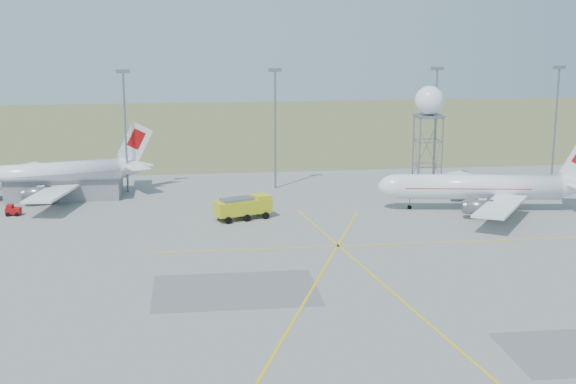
{
  "coord_description": "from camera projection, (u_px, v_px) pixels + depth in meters",
  "views": [
    {
      "loc": [
        -24.62,
        -68.09,
        29.83
      ],
      "look_at": [
        -11.07,
        40.0,
        5.15
      ],
      "focal_mm": 50.0,
      "sensor_mm": 36.0,
      "label": 1
    }
  ],
  "objects": [
    {
      "name": "ground",
      "position": [
        457.0,
        335.0,
        75.47
      ],
      "size": [
        400.0,
        400.0,
        0.0
      ],
      "primitive_type": "plane",
      "color": "#A1A19C",
      "rests_on": "ground"
    },
    {
      "name": "mast_a",
      "position": [
        125.0,
        121.0,
        132.43
      ],
      "size": [
        2.2,
        0.5,
        20.5
      ],
      "color": "gray",
      "rests_on": "ground"
    },
    {
      "name": "grass_strip",
      "position": [
        282.0,
        127.0,
        210.95
      ],
      "size": [
        400.0,
        120.0,
        0.03
      ],
      "primitive_type": "cube",
      "color": "olive",
      "rests_on": "ground"
    },
    {
      "name": "building_grey",
      "position": [
        65.0,
        185.0,
        131.51
      ],
      "size": [
        19.0,
        10.0,
        3.9
      ],
      "color": "gray",
      "rests_on": "ground"
    },
    {
      "name": "radar_tower",
      "position": [
        428.0,
        132.0,
        135.01
      ],
      "size": [
        4.87,
        4.87,
        17.64
      ],
      "color": "gray",
      "rests_on": "ground"
    },
    {
      "name": "mast_d",
      "position": [
        556.0,
        114.0,
        141.53
      ],
      "size": [
        2.2,
        0.5,
        20.5
      ],
      "color": "gray",
      "rests_on": "ground"
    },
    {
      "name": "mast_c",
      "position": [
        436.0,
        116.0,
        138.86
      ],
      "size": [
        2.2,
        0.5,
        20.5
      ],
      "color": "gray",
      "rests_on": "ground"
    },
    {
      "name": "airliner_main",
      "position": [
        482.0,
        188.0,
        122.21
      ],
      "size": [
        33.41,
        32.18,
        11.38
      ],
      "rotation": [
        0.0,
        0.0,
        2.99
      ],
      "color": "white",
      "rests_on": "ground"
    },
    {
      "name": "mast_b",
      "position": [
        275.0,
        118.0,
        135.46
      ],
      "size": [
        2.2,
        0.5,
        20.5
      ],
      "color": "gray",
      "rests_on": "ground"
    },
    {
      "name": "airliner_far",
      "position": [
        45.0,
        175.0,
        130.78
      ],
      "size": [
        34.13,
        32.54,
        11.71
      ],
      "rotation": [
        0.0,
        0.0,
        3.38
      ],
      "color": "white",
      "rests_on": "ground"
    },
    {
      "name": "fire_truck",
      "position": [
        244.0,
        208.0,
        117.21
      ],
      "size": [
        8.85,
        5.63,
        3.36
      ],
      "rotation": [
        0.0,
        0.0,
        0.36
      ],
      "color": "gold",
      "rests_on": "ground"
    },
    {
      "name": "baggage_tug",
      "position": [
        13.0,
        211.0,
        119.51
      ],
      "size": [
        2.27,
        1.9,
        1.66
      ],
      "rotation": [
        0.0,
        0.0,
        -0.1
      ],
      "color": "#A20B0E",
      "rests_on": "ground"
    }
  ]
}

